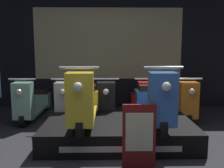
{
  "coord_description": "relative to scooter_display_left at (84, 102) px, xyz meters",
  "views": [
    {
      "loc": [
        -0.02,
        -2.58,
        1.44
      ],
      "look_at": [
        0.06,
        1.84,
        0.8
      ],
      "focal_mm": 40.0,
      "sensor_mm": 36.0,
      "label": 1
    }
  ],
  "objects": [
    {
      "name": "scooter_backrow_4",
      "position": [
        1.83,
        1.47,
        -0.32
      ],
      "size": [
        0.48,
        1.73,
        0.9
      ],
      "color": "black",
      "rests_on": "ground_plane"
    },
    {
      "name": "scooter_display_right",
      "position": [
        1.02,
        0.0,
        0.0
      ],
      "size": [
        0.48,
        1.73,
        0.9
      ],
      "color": "black",
      "rests_on": "display_platform"
    },
    {
      "name": "scooter_backrow_2",
      "position": [
        0.31,
        1.47,
        -0.32
      ],
      "size": [
        0.48,
        1.73,
        0.9
      ],
      "color": "black",
      "rests_on": "ground_plane"
    },
    {
      "name": "shop_wall_back",
      "position": [
        0.36,
        2.55,
        0.95
      ],
      "size": [
        6.48,
        0.09,
        3.2
      ],
      "color": "black",
      "rests_on": "ground_plane"
    },
    {
      "name": "scooter_backrow_3",
      "position": [
        1.07,
        1.47,
        -0.32
      ],
      "size": [
        0.48,
        1.73,
        0.9
      ],
      "color": "black",
      "rests_on": "ground_plane"
    },
    {
      "name": "scooter_backrow_0",
      "position": [
        -1.2,
        1.47,
        -0.32
      ],
      "size": [
        0.48,
        1.73,
        0.9
      ],
      "color": "black",
      "rests_on": "ground_plane"
    },
    {
      "name": "price_sign_board",
      "position": [
        0.72,
        -0.75,
        -0.25
      ],
      "size": [
        0.4,
        0.04,
        0.78
      ],
      "color": "maroon",
      "rests_on": "ground_plane"
    },
    {
      "name": "scooter_display_left",
      "position": [
        0.0,
        0.0,
        0.0
      ],
      "size": [
        0.48,
        1.73,
        0.9
      ],
      "color": "black",
      "rests_on": "display_platform"
    },
    {
      "name": "display_platform",
      "position": [
        0.51,
        0.09,
        -0.49
      ],
      "size": [
        2.28,
        1.25,
        0.32
      ],
      "color": "black",
      "rests_on": "ground_plane"
    },
    {
      "name": "scooter_backrow_1",
      "position": [
        -0.44,
        1.47,
        -0.32
      ],
      "size": [
        0.48,
        1.73,
        0.9
      ],
      "color": "black",
      "rests_on": "ground_plane"
    }
  ]
}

